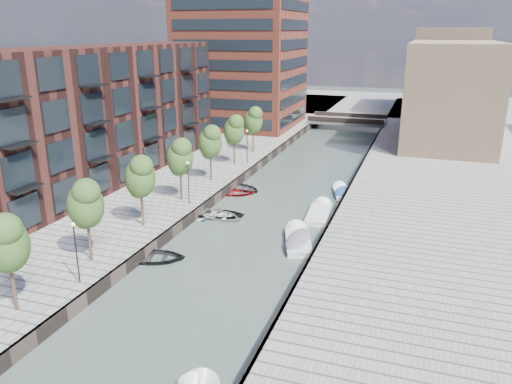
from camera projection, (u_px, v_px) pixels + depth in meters
The scene contains 30 objects.
water at pixel (304, 176), 59.18m from camera, with size 300.00×300.00×0.00m, color #38473F.
quay_left at pixel (55, 150), 70.09m from camera, with size 60.00×140.00×1.00m, color gray.
quay_right at pixel (448, 185), 54.11m from camera, with size 20.00×140.00×1.00m, color gray.
quay_wall_left at pixel (256, 168), 60.90m from camera, with size 0.25×140.00×1.00m, color #332823.
quay_wall_right at pixel (356, 177), 57.15m from camera, with size 0.25×140.00×1.00m, color #332823.
far_closure at pixel (367, 104), 113.02m from camera, with size 80.00×40.00×1.00m, color gray.
apartment_block at pixel (104, 113), 53.85m from camera, with size 8.00×38.00×14.00m, color black.
tower at pixel (242, 34), 81.96m from camera, with size 18.00×18.00×30.00m, color brown.
tan_block_near at pixel (451, 92), 71.59m from camera, with size 12.00×25.00×14.00m, color tan.
tan_block_far at pixel (447, 72), 94.68m from camera, with size 12.00×20.00×16.00m, color tan.
bridge at pixel (347, 121), 87.55m from camera, with size 13.00×6.00×1.30m.
tree_0 at pixel (6, 242), 27.75m from camera, with size 2.50×2.50×5.95m.
tree_1 at pixel (85, 203), 34.05m from camera, with size 2.50×2.50×5.95m.
tree_2 at pixel (140, 176), 40.35m from camera, with size 2.50×2.50×5.95m.
tree_3 at pixel (180, 156), 46.65m from camera, with size 2.50×2.50×5.95m.
tree_4 at pixel (210, 141), 52.95m from camera, with size 2.50×2.50×5.95m.
tree_5 at pixel (234, 129), 59.25m from camera, with size 2.50×2.50×5.95m.
tree_6 at pixel (253, 120), 65.55m from camera, with size 2.50×2.50×5.95m.
lamp_0 at pixel (76, 246), 31.51m from camera, with size 0.24×0.24×4.12m.
lamp_1 at pixel (188, 178), 45.91m from camera, with size 0.24×0.24×4.12m.
lamp_2 at pixel (247, 143), 60.30m from camera, with size 0.24×0.24×4.12m.
sloop_0 at pixel (154, 260), 37.59m from camera, with size 3.50×4.90×1.02m, color black.
sloop_1 at pixel (221, 217), 46.36m from camera, with size 3.26×4.57×0.95m, color black.
sloop_2 at pixel (235, 194), 52.66m from camera, with size 2.96×4.15×0.86m, color maroon.
sloop_3 at pixel (219, 218), 45.96m from camera, with size 3.28×4.60×0.95m, color silver.
sloop_4 at pixel (244, 190), 54.19m from camera, with size 2.96×4.14×0.86m, color black.
motorboat_2 at pixel (320, 213), 46.94m from camera, with size 2.34×5.70×1.86m.
motorboat_3 at pixel (341, 192), 52.84m from camera, with size 2.70×4.72×1.49m.
motorboat_4 at pixel (298, 240), 40.73m from camera, with size 3.51×5.91×1.86m.
car at pixel (405, 133), 76.13m from camera, with size 1.42×3.53×1.20m, color #999C9E.
Camera 1 is at (12.94, -15.66, 16.52)m, focal length 35.00 mm.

